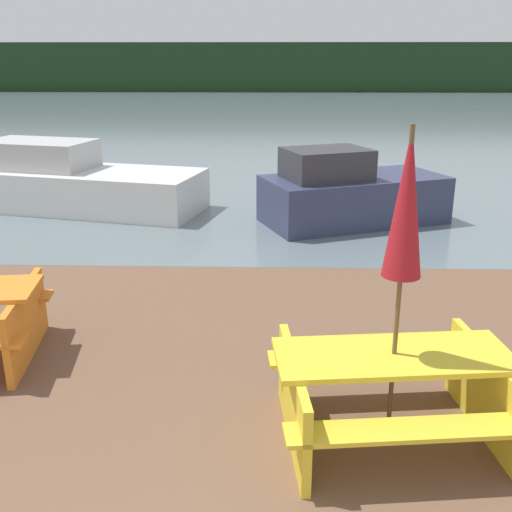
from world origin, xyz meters
TOP-DOWN VIEW (x-y plane):
  - water at (0.00, 32.23)m, footprint 60.00×50.00m
  - far_treeline at (0.00, 52.23)m, footprint 80.00×1.60m
  - picnic_table_yellow at (1.61, 3.20)m, footprint 1.97×1.57m
  - umbrella_crimson at (1.61, 3.20)m, footprint 0.29×0.29m
  - boat at (-3.33, 10.73)m, footprint 5.12×2.84m
  - boat_second at (2.07, 9.77)m, footprint 3.58×2.62m

SIDE VIEW (x-z plane):
  - water at x=0.00m, z-range 0.00..0.00m
  - picnic_table_yellow at x=1.61m, z-range 0.08..0.82m
  - boat at x=-3.33m, z-range -0.16..1.17m
  - boat_second at x=2.07m, z-range -0.15..1.23m
  - umbrella_crimson at x=1.61m, z-range 0.67..3.16m
  - far_treeline at x=0.00m, z-range 0.00..4.00m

